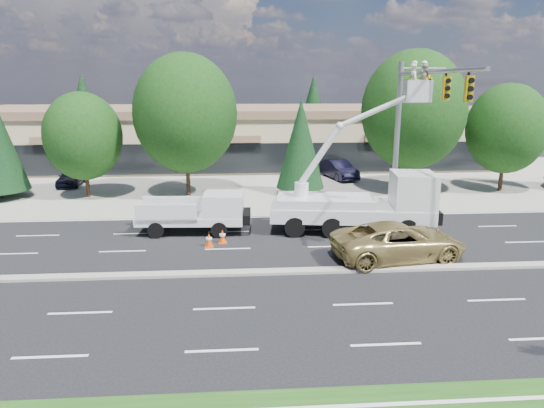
{
  "coord_description": "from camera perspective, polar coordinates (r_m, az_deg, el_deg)",
  "views": [
    {
      "loc": [
        0.6,
        -19.05,
        7.75
      ],
      "look_at": [
        2.09,
        2.41,
        2.4
      ],
      "focal_mm": 32.0,
      "sensor_mm": 36.0,
      "label": 1
    }
  ],
  "objects": [
    {
      "name": "ground",
      "position": [
        20.58,
        -5.4,
        -8.23
      ],
      "size": [
        140.0,
        140.0,
        0.0
      ],
      "primitive_type": "plane",
      "color": "black",
      "rests_on": "ground"
    },
    {
      "name": "concrete_apron",
      "position": [
        39.82,
        -4.77,
        2.7
      ],
      "size": [
        140.0,
        22.0,
        0.01
      ],
      "primitive_type": "cube",
      "color": "gray",
      "rests_on": "ground"
    },
    {
      "name": "road_median",
      "position": [
        20.55,
        -5.4,
        -8.08
      ],
      "size": [
        120.0,
        0.55,
        0.12
      ],
      "primitive_type": "cube",
      "color": "gray",
      "rests_on": "ground"
    },
    {
      "name": "strip_mall",
      "position": [
        49.27,
        -4.7,
        8.19
      ],
      "size": [
        50.4,
        15.4,
        5.5
      ],
      "color": "tan",
      "rests_on": "ground"
    },
    {
      "name": "tree_front_c",
      "position": [
        35.83,
        -21.35,
        7.42
      ],
      "size": [
        5.24,
        5.24,
        7.27
      ],
      "color": "#332114",
      "rests_on": "ground"
    },
    {
      "name": "tree_front_d",
      "position": [
        34.3,
        -10.16,
        10.43
      ],
      "size": [
        7.1,
        7.1,
        9.85
      ],
      "color": "#332114",
      "rests_on": "ground"
    },
    {
      "name": "tree_front_e",
      "position": [
        34.58,
        3.39,
        7.09
      ],
      "size": [
        3.43,
        3.43,
        6.76
      ],
      "color": "#332114",
      "rests_on": "ground"
    },
    {
      "name": "tree_front_f",
      "position": [
        36.28,
        16.3,
        10.55
      ],
      "size": [
        7.31,
        7.31,
        10.14
      ],
      "color": "#332114",
      "rests_on": "ground"
    },
    {
      "name": "tree_front_g",
      "position": [
        39.32,
        25.88,
        7.98
      ],
      "size": [
        5.66,
        5.66,
        7.85
      ],
      "color": "#332114",
      "rests_on": "ground"
    },
    {
      "name": "tree_back_a",
      "position": [
        63.89,
        -21.27,
        10.43
      ],
      "size": [
        4.58,
        4.58,
        9.02
      ],
      "color": "#332114",
      "rests_on": "ground"
    },
    {
      "name": "tree_back_b",
      "position": [
        61.25,
        -8.47,
        12.15
      ],
      "size": [
        5.64,
        5.64,
        11.12
      ],
      "color": "#332114",
      "rests_on": "ground"
    },
    {
      "name": "tree_back_c",
      "position": [
        61.84,
        4.86,
        11.17
      ],
      "size": [
        4.52,
        4.52,
        8.91
      ],
      "color": "#332114",
      "rests_on": "ground"
    },
    {
      "name": "tree_back_d",
      "position": [
        64.75,
        15.63,
        11.13
      ],
      "size": [
        4.83,
        4.83,
        9.53
      ],
      "color": "#332114",
      "rests_on": "ground"
    },
    {
      "name": "signal_mast",
      "position": [
        27.8,
        16.12,
        9.94
      ],
      "size": [
        2.76,
        10.16,
        9.0
      ],
      "color": "gray",
      "rests_on": "ground"
    },
    {
      "name": "utility_pickup",
      "position": [
        26.1,
        -8.63,
        -1.46
      ],
      "size": [
        5.69,
        2.45,
        2.14
      ],
      "rotation": [
        0.0,
        0.0,
        -0.05
      ],
      "color": "silver",
      "rests_on": "ground"
    },
    {
      "name": "bucket_truck",
      "position": [
        26.15,
        11.26,
        0.87
      ],
      "size": [
        9.16,
        3.7,
        8.85
      ],
      "rotation": [
        0.0,
        0.0,
        -0.14
      ],
      "color": "silver",
      "rests_on": "ground"
    },
    {
      "name": "traffic_cone_b",
      "position": [
        23.88,
        -7.42,
        -4.23
      ],
      "size": [
        0.4,
        0.4,
        0.7
      ],
      "color": "#E74107",
      "rests_on": "ground"
    },
    {
      "name": "traffic_cone_c",
      "position": [
        24.36,
        -5.85,
        -3.82
      ],
      "size": [
        0.4,
        0.4,
        0.7
      ],
      "color": "#E74107",
      "rests_on": "ground"
    },
    {
      "name": "traffic_cone_d",
      "position": [
        25.22,
        12.64,
        -3.47
      ],
      "size": [
        0.4,
        0.4,
        0.7
      ],
      "color": "#E74107",
      "rests_on": "ground"
    },
    {
      "name": "traffic_cone_e",
      "position": [
        25.97,
        18.91,
        -3.39
      ],
      "size": [
        0.4,
        0.4,
        0.7
      ],
      "color": "#E74107",
      "rests_on": "ground"
    },
    {
      "name": "minivan",
      "position": [
        22.67,
        14.67,
        -4.25
      ],
      "size": [
        6.4,
        3.66,
        1.68
      ],
      "primitive_type": "imported",
      "rotation": [
        0.0,
        0.0,
        1.72
      ],
      "color": "tan",
      "rests_on": "ground"
    },
    {
      "name": "parked_car_west",
      "position": [
        41.01,
        -22.55,
        2.97
      ],
      "size": [
        1.81,
        4.07,
        1.36
      ],
      "primitive_type": "imported",
      "rotation": [
        0.0,
        0.0,
        0.05
      ],
      "color": "black",
      "rests_on": "ground"
    },
    {
      "name": "parked_car_east",
      "position": [
        41.07,
        7.85,
        4.06
      ],
      "size": [
        2.77,
        4.97,
        1.55
      ],
      "primitive_type": "imported",
      "rotation": [
        0.0,
        0.0,
        0.25
      ],
      "color": "black",
      "rests_on": "ground"
    }
  ]
}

